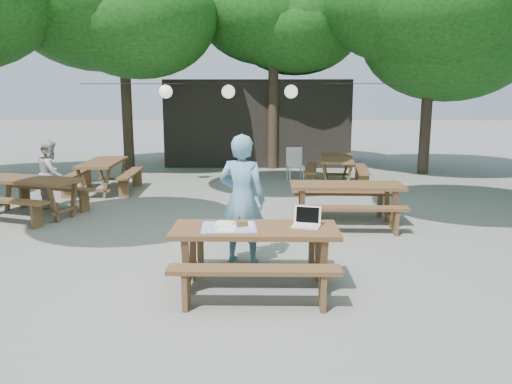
{
  "coord_description": "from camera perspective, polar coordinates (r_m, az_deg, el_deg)",
  "views": [
    {
      "loc": [
        0.71,
        -6.94,
        2.32
      ],
      "look_at": [
        0.61,
        -0.43,
        1.05
      ],
      "focal_mm": 35.0,
      "sensor_mm": 36.0,
      "label": 1
    }
  ],
  "objects": [
    {
      "name": "picnic_table_ne",
      "position": [
        9.16,
        10.23,
        -1.31
      ],
      "size": [
        2.02,
        1.62,
        0.75
      ],
      "rotation": [
        0.0,
        0.0,
        -0.02
      ],
      "color": "#522E1D",
      "rests_on": "ground"
    },
    {
      "name": "picnic_table_far_e",
      "position": [
        13.03,
        9.15,
        2.38
      ],
      "size": [
        1.79,
        2.08,
        0.75
      ],
      "rotation": [
        0.0,
        0.0,
        1.45
      ],
      "color": "#522E1D",
      "rests_on": "ground"
    },
    {
      "name": "woman",
      "position": [
        6.88,
        -1.6,
        -0.85
      ],
      "size": [
        0.75,
        0.59,
        1.8
      ],
      "primitive_type": "imported",
      "rotation": [
        0.0,
        0.0,
        2.88
      ],
      "color": "#669CBB",
      "rests_on": "ground"
    },
    {
      "name": "tabletop_clutter",
      "position": [
        6.03,
        -2.81,
        -3.94
      ],
      "size": [
        0.68,
        0.59,
        0.08
      ],
      "color": "#3764BD",
      "rests_on": "main_picnic_table"
    },
    {
      "name": "plastic_chair",
      "position": [
        13.75,
        4.51,
        2.39
      ],
      "size": [
        0.5,
        0.5,
        0.9
      ],
      "rotation": [
        0.0,
        0.0,
        0.14
      ],
      "color": "silver",
      "rests_on": "ground"
    },
    {
      "name": "second_person",
      "position": [
        11.3,
        -22.36,
        1.95
      ],
      "size": [
        0.64,
        0.76,
        1.39
      ],
      "primitive_type": "imported",
      "rotation": [
        0.0,
        0.0,
        1.75
      ],
      "color": "beige",
      "rests_on": "ground"
    },
    {
      "name": "laptop",
      "position": [
        6.11,
        5.8,
        -3.32
      ],
      "size": [
        0.38,
        0.33,
        0.24
      ],
      "rotation": [
        0.0,
        0.0,
        -0.25
      ],
      "color": "white",
      "rests_on": "main_picnic_table"
    },
    {
      "name": "ground",
      "position": [
        7.35,
        -4.72,
        -7.39
      ],
      "size": [
        80.0,
        80.0,
        0.0
      ],
      "primitive_type": "plane",
      "color": "slate",
      "rests_on": "ground"
    },
    {
      "name": "paper_lanterns",
      "position": [
        12.97,
        -3.12,
        11.4
      ],
      "size": [
        9.0,
        0.34,
        0.38
      ],
      "color": "black",
      "rests_on": "ground"
    },
    {
      "name": "picnic_table_far_w",
      "position": [
        12.63,
        -17.04,
        1.76
      ],
      "size": [
        1.67,
        2.04,
        0.75
      ],
      "rotation": [
        0.0,
        0.0,
        1.62
      ],
      "color": "#522E1D",
      "rests_on": "ground"
    },
    {
      "name": "main_picnic_table",
      "position": [
        6.12,
        -0.1,
        -7.36
      ],
      "size": [
        2.0,
        1.58,
        0.75
      ],
      "color": "#522E1D",
      "rests_on": "ground"
    },
    {
      "name": "pavilion",
      "position": [
        17.47,
        0.21,
        8.03
      ],
      "size": [
        6.0,
        3.0,
        2.8
      ],
      "primitive_type": "cube",
      "color": "black",
      "rests_on": "ground"
    },
    {
      "name": "picnic_table_nw",
      "position": [
        10.56,
        -24.47,
        -0.5
      ],
      "size": [
        2.3,
        2.09,
        0.75
      ],
      "rotation": [
        0.0,
        0.0,
        -0.32
      ],
      "color": "#522E1D",
      "rests_on": "ground"
    }
  ]
}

